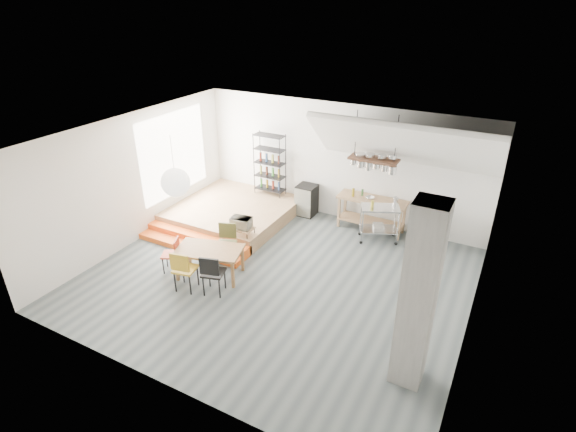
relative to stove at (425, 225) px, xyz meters
The scene contains 26 objects.
floor 4.05m from the stove, 128.38° to the right, with size 8.00×8.00×0.00m, color #4C5557.
wall_back 2.76m from the stove, behind, with size 8.00×0.04×3.20m, color silver.
wall_left 7.31m from the stove, 154.10° to the right, with size 0.04×7.00×3.20m, color silver.
wall_right 3.67m from the stove, 64.58° to the right, with size 0.04×7.00×3.20m, color silver.
ceiling 4.86m from the stove, 128.38° to the right, with size 8.00×7.00×0.02m, color white.
slope_ceiling 2.20m from the stove, 159.90° to the right, with size 4.40×1.80×0.15m, color white.
window_pane 6.82m from the stove, 165.66° to the right, with size 0.02×2.50×2.20m, color white.
platform 5.14m from the stove, 166.98° to the right, with size 3.00×3.00×0.40m, color #95724A.
step_lower 5.90m from the stove, 148.15° to the right, with size 3.00×0.35×0.13m, color orange.
step_upper 5.72m from the stove, 151.14° to the right, with size 3.00×0.35×0.27m, color orange.
concrete_column 4.86m from the stove, 80.25° to the right, with size 0.50×0.50×3.20m, color slate.
kitchen_counter 1.41m from the stove, behind, with size 1.80×0.60×0.91m.
stove is the anchor object (origin of this frame).
pot_rack 2.04m from the stove, behind, with size 1.20×0.50×1.43m.
wire_shelving 4.58m from the stove, behind, with size 0.88×0.38×1.80m.
microwave_shelf 4.58m from the stove, 148.33° to the right, with size 0.60×0.40×0.16m.
paper_lantern 6.16m from the stove, 138.47° to the right, with size 0.60×0.60×0.60m, color white.
dining_table 5.38m from the stove, 135.69° to the right, with size 1.59×1.16×0.68m.
chair_mustard 5.99m from the stove, 131.61° to the right, with size 0.52×0.52×0.96m.
chair_black 5.47m from the stove, 128.03° to the right, with size 0.54×0.54×0.95m.
chair_olive 4.94m from the stove, 141.44° to the right, with size 0.55×0.55×0.94m.
chair_red 6.15m from the stove, 139.68° to the right, with size 0.50×0.50×0.82m.
rolling_cart 1.15m from the stove, 156.39° to the right, with size 1.07×0.86×0.94m.
mini_fridge 3.31m from the stove, behind, with size 0.52×0.52×0.88m, color black.
microwave 4.59m from the stove, 148.33° to the right, with size 0.49×0.33×0.27m, color beige.
bowl 1.53m from the stove, behind, with size 0.22×0.22×0.05m, color silver.
Camera 1 is at (4.14, -7.24, 5.71)m, focal length 28.00 mm.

